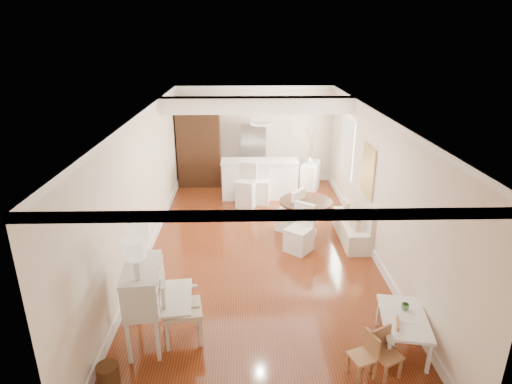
{
  "coord_description": "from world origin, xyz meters",
  "views": [
    {
      "loc": [
        -0.27,
        -7.75,
        4.17
      ],
      "look_at": [
        -0.07,
        0.3,
        1.18
      ],
      "focal_mm": 30.0,
      "sensor_mm": 36.0,
      "label": 1
    }
  ],
  "objects_px": {
    "kids_chair_b": "(386,337)",
    "kids_chair_c": "(387,355)",
    "slip_chair_near": "(299,229)",
    "bar_stool_right": "(261,185)",
    "kids_table": "(402,332)",
    "kids_chair_a": "(362,356)",
    "breakfast_counter": "(260,179)",
    "fridge": "(266,155)",
    "sideboard": "(310,177)",
    "dining_table": "(305,217)",
    "wicker_basket": "(108,375)",
    "gustavian_armchair": "(182,308)",
    "secretary_bureau": "(145,305)",
    "slip_chair_far": "(290,209)",
    "pantry_cabinet": "(199,146)",
    "bar_stool_left": "(246,186)"
  },
  "relations": [
    {
      "from": "kids_chair_b",
      "to": "kids_chair_c",
      "type": "relative_size",
      "value": 0.88
    },
    {
      "from": "slip_chair_near",
      "to": "bar_stool_right",
      "type": "bearing_deg",
      "value": 142.43
    },
    {
      "from": "kids_table",
      "to": "kids_chair_a",
      "type": "distance_m",
      "value": 0.88
    },
    {
      "from": "kids_chair_b",
      "to": "breakfast_counter",
      "type": "xyz_separation_m",
      "value": [
        -1.53,
        6.13,
        0.22
      ]
    },
    {
      "from": "fridge",
      "to": "sideboard",
      "type": "distance_m",
      "value": 1.47
    },
    {
      "from": "kids_table",
      "to": "dining_table",
      "type": "height_order",
      "value": "dining_table"
    },
    {
      "from": "wicker_basket",
      "to": "dining_table",
      "type": "xyz_separation_m",
      "value": [
        3.05,
        4.29,
        0.25
      ]
    },
    {
      "from": "fridge",
      "to": "kids_chair_a",
      "type": "bearing_deg",
      "value": -83.23
    },
    {
      "from": "gustavian_armchair",
      "to": "slip_chair_near",
      "type": "xyz_separation_m",
      "value": [
        1.98,
        2.63,
        -0.02
      ]
    },
    {
      "from": "breakfast_counter",
      "to": "secretary_bureau",
      "type": "bearing_deg",
      "value": -107.37
    },
    {
      "from": "wicker_basket",
      "to": "kids_chair_b",
      "type": "height_order",
      "value": "kids_chair_b"
    },
    {
      "from": "kids_chair_c",
      "to": "kids_chair_a",
      "type": "bearing_deg",
      "value": 152.75
    },
    {
      "from": "fridge",
      "to": "slip_chair_far",
      "type": "bearing_deg",
      "value": -82.62
    },
    {
      "from": "kids_chair_c",
      "to": "slip_chair_near",
      "type": "height_order",
      "value": "slip_chair_near"
    },
    {
      "from": "gustavian_armchair",
      "to": "pantry_cabinet",
      "type": "height_order",
      "value": "pantry_cabinet"
    },
    {
      "from": "pantry_cabinet",
      "to": "wicker_basket",
      "type": "bearing_deg",
      "value": -93.19
    },
    {
      "from": "slip_chair_far",
      "to": "fridge",
      "type": "height_order",
      "value": "fridge"
    },
    {
      "from": "kids_table",
      "to": "slip_chair_near",
      "type": "relative_size",
      "value": 1.05
    },
    {
      "from": "secretary_bureau",
      "to": "kids_table",
      "type": "relative_size",
      "value": 1.19
    },
    {
      "from": "bar_stool_left",
      "to": "fridge",
      "type": "xyz_separation_m",
      "value": [
        0.56,
        1.74,
        0.34
      ]
    },
    {
      "from": "kids_chair_a",
      "to": "breakfast_counter",
      "type": "xyz_separation_m",
      "value": [
        -1.1,
        6.51,
        0.2
      ]
    },
    {
      "from": "kids_chair_c",
      "to": "pantry_cabinet",
      "type": "relative_size",
      "value": 0.29
    },
    {
      "from": "slip_chair_far",
      "to": "fridge",
      "type": "xyz_separation_m",
      "value": [
        -0.41,
        3.14,
        0.4
      ]
    },
    {
      "from": "slip_chair_near",
      "to": "pantry_cabinet",
      "type": "distance_m",
      "value": 4.84
    },
    {
      "from": "bar_stool_left",
      "to": "sideboard",
      "type": "bearing_deg",
      "value": 49.69
    },
    {
      "from": "fridge",
      "to": "sideboard",
      "type": "bearing_deg",
      "value": -28.68
    },
    {
      "from": "slip_chair_near",
      "to": "fridge",
      "type": "xyz_separation_m",
      "value": [
        -0.49,
        4.13,
        0.41
      ]
    },
    {
      "from": "kids_chair_b",
      "to": "secretary_bureau",
      "type": "bearing_deg",
      "value": -79.96
    },
    {
      "from": "bar_stool_left",
      "to": "kids_table",
      "type": "bearing_deg",
      "value": -49.13
    },
    {
      "from": "secretary_bureau",
      "to": "bar_stool_left",
      "type": "distance_m",
      "value": 5.27
    },
    {
      "from": "kids_chair_a",
      "to": "fridge",
      "type": "relative_size",
      "value": 0.35
    },
    {
      "from": "kids_chair_a",
      "to": "pantry_cabinet",
      "type": "relative_size",
      "value": 0.27
    },
    {
      "from": "gustavian_armchair",
      "to": "sideboard",
      "type": "height_order",
      "value": "gustavian_armchair"
    },
    {
      "from": "kids_chair_a",
      "to": "sideboard",
      "type": "bearing_deg",
      "value": 156.48
    },
    {
      "from": "kids_chair_a",
      "to": "fridge",
      "type": "height_order",
      "value": "fridge"
    },
    {
      "from": "wicker_basket",
      "to": "slip_chair_far",
      "type": "distance_m",
      "value": 5.26
    },
    {
      "from": "breakfast_counter",
      "to": "pantry_cabinet",
      "type": "bearing_deg",
      "value": 147.57
    },
    {
      "from": "breakfast_counter",
      "to": "bar_stool_right",
      "type": "height_order",
      "value": "breakfast_counter"
    },
    {
      "from": "slip_chair_far",
      "to": "breakfast_counter",
      "type": "relative_size",
      "value": 0.49
    },
    {
      "from": "wicker_basket",
      "to": "bar_stool_right",
      "type": "xyz_separation_m",
      "value": [
        2.15,
        6.11,
        0.36
      ]
    },
    {
      "from": "pantry_cabinet",
      "to": "gustavian_armchair",
      "type": "bearing_deg",
      "value": -86.55
    },
    {
      "from": "breakfast_counter",
      "to": "slip_chair_near",
      "type": "bearing_deg",
      "value": -77.31
    },
    {
      "from": "secretary_bureau",
      "to": "fridge",
      "type": "distance_m",
      "value": 7.1
    },
    {
      "from": "fridge",
      "to": "bar_stool_left",
      "type": "bearing_deg",
      "value": -108.0
    },
    {
      "from": "kids_table",
      "to": "pantry_cabinet",
      "type": "height_order",
      "value": "pantry_cabinet"
    },
    {
      "from": "kids_chair_c",
      "to": "sideboard",
      "type": "xyz_separation_m",
      "value": [
        0.0,
        6.89,
        0.09
      ]
    },
    {
      "from": "kids_chair_a",
      "to": "breakfast_counter",
      "type": "distance_m",
      "value": 6.6
    },
    {
      "from": "kids_chair_b",
      "to": "dining_table",
      "type": "xyz_separation_m",
      "value": [
        -0.6,
        3.85,
        0.1
      ]
    },
    {
      "from": "wicker_basket",
      "to": "slip_chair_near",
      "type": "xyz_separation_m",
      "value": [
        2.82,
        3.49,
        0.35
      ]
    },
    {
      "from": "dining_table",
      "to": "pantry_cabinet",
      "type": "relative_size",
      "value": 0.5
    }
  ]
}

